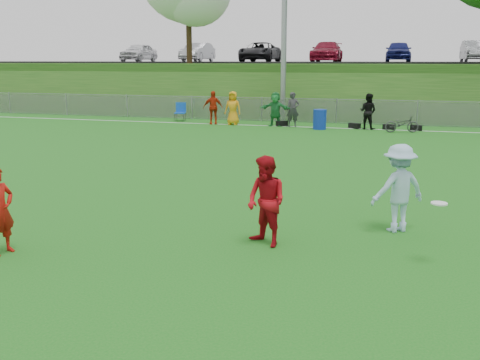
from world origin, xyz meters
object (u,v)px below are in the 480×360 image
(bicycle, at_px, (402,124))
(player_red_center, at_px, (266,201))
(player_red_left, at_px, (0,211))
(player_blue, at_px, (398,188))
(recycling_bin, at_px, (320,119))
(frisbee, at_px, (439,203))

(bicycle, bearing_deg, player_red_center, 157.01)
(player_red_center, height_order, bicycle, player_red_center)
(player_red_left, distance_m, player_blue, 7.20)
(player_blue, relative_size, recycling_bin, 1.81)
(player_red_left, height_order, frisbee, player_red_left)
(frisbee, relative_size, recycling_bin, 0.28)
(player_red_center, bearing_deg, frisbee, 31.02)
(player_red_left, distance_m, player_red_center, 4.55)
(bicycle, bearing_deg, player_red_left, 145.22)
(player_red_center, distance_m, frisbee, 2.86)
(player_blue, distance_m, recycling_bin, 15.57)
(frisbee, bearing_deg, player_red_left, -168.20)
(player_red_center, xyz_separation_m, bicycle, (2.57, 16.48, -0.41))
(player_red_left, relative_size, player_red_center, 0.94)
(player_red_center, bearing_deg, bicycle, 114.91)
(player_red_left, distance_m, bicycle, 19.35)
(bicycle, bearing_deg, frisbee, 166.83)
(frisbee, distance_m, recycling_bin, 17.28)
(player_red_left, bearing_deg, player_blue, -52.34)
(player_red_left, height_order, player_red_center, player_red_center)
(player_blue, xyz_separation_m, frisbee, (0.60, -1.61, 0.17))
(frisbee, xyz_separation_m, bicycle, (-0.28, 16.62, -0.62))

